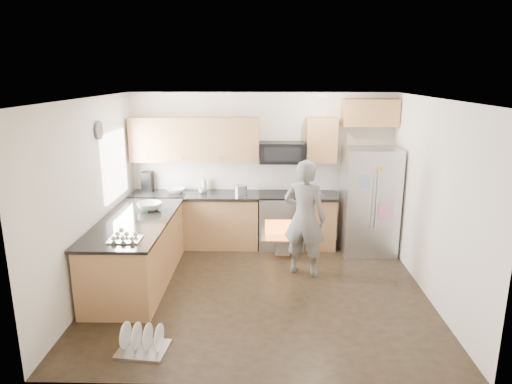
{
  "coord_description": "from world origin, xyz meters",
  "views": [
    {
      "loc": [
        0.08,
        -5.76,
        2.9
      ],
      "look_at": [
        -0.06,
        0.5,
        1.27
      ],
      "focal_mm": 32.0,
      "sensor_mm": 36.0,
      "label": 1
    }
  ],
  "objects_px": {
    "stove_range": "(282,208)",
    "refrigerator": "(369,201)",
    "dish_rack": "(143,344)",
    "person": "(305,218)"
  },
  "relations": [
    {
      "from": "stove_range",
      "to": "person",
      "type": "relative_size",
      "value": 1.04
    },
    {
      "from": "stove_range",
      "to": "dish_rack",
      "type": "bearing_deg",
      "value": -116.72
    },
    {
      "from": "stove_range",
      "to": "dish_rack",
      "type": "distance_m",
      "value": 3.58
    },
    {
      "from": "refrigerator",
      "to": "dish_rack",
      "type": "relative_size",
      "value": 3.14
    },
    {
      "from": "refrigerator",
      "to": "dish_rack",
      "type": "distance_m",
      "value": 4.26
    },
    {
      "from": "stove_range",
      "to": "person",
      "type": "height_order",
      "value": "stove_range"
    },
    {
      "from": "stove_range",
      "to": "refrigerator",
      "type": "height_order",
      "value": "stove_range"
    },
    {
      "from": "person",
      "to": "refrigerator",
      "type": "bearing_deg",
      "value": -120.93
    },
    {
      "from": "stove_range",
      "to": "refrigerator",
      "type": "distance_m",
      "value": 1.45
    },
    {
      "from": "stove_range",
      "to": "refrigerator",
      "type": "bearing_deg",
      "value": -9.7
    }
  ]
}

